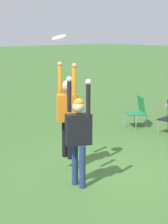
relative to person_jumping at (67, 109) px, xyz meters
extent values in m
plane|color=#3D662D|center=(0.69, 0.30, -1.32)|extent=(120.00, 120.00, 0.00)
cylinder|color=black|center=(-0.09, 0.00, -0.66)|extent=(0.12, 0.12, 0.79)
cylinder|color=black|center=(0.09, 0.00, -0.66)|extent=(0.12, 0.12, 0.79)
cube|color=orange|center=(0.00, 0.00, 0.02)|extent=(0.36, 0.45, 0.56)
sphere|color=#9E704C|center=(0.00, 0.00, 0.44)|extent=(0.22, 0.22, 0.22)
sphere|color=#B7B2AD|center=(0.00, 0.00, 0.50)|extent=(0.18, 0.18, 0.18)
cylinder|color=orange|center=(-0.23, 0.00, 0.60)|extent=(0.08, 0.08, 0.60)
sphere|color=#9E704C|center=(-0.23, 0.00, 0.90)|extent=(0.10, 0.10, 0.10)
cylinder|color=orange|center=(0.23, 0.00, 0.60)|extent=(0.08, 0.08, 0.60)
sphere|color=#9E704C|center=(0.23, 0.00, 0.90)|extent=(0.10, 0.10, 0.10)
cylinder|color=navy|center=(0.71, -0.40, -0.91)|extent=(0.12, 0.12, 0.82)
cylinder|color=navy|center=(0.92, -0.40, -0.91)|extent=(0.12, 0.12, 0.82)
cube|color=black|center=(0.82, -0.40, -0.21)|extent=(0.39, 0.51, 0.58)
sphere|color=beige|center=(0.82, -0.40, 0.22)|extent=(0.22, 0.22, 0.22)
sphere|color=orange|center=(0.82, -0.40, 0.28)|extent=(0.19, 0.19, 0.19)
cylinder|color=black|center=(0.56, -0.40, 0.39)|extent=(0.08, 0.08, 0.61)
sphere|color=beige|center=(0.56, -0.40, 0.70)|extent=(0.10, 0.10, 0.10)
cylinder|color=black|center=(1.08, -0.40, 0.39)|extent=(0.08, 0.08, 0.61)
sphere|color=beige|center=(1.08, -0.40, 0.70)|extent=(0.10, 0.10, 0.10)
cylinder|color=white|center=(0.16, -0.32, 1.45)|extent=(0.28, 0.27, 0.10)
cylinder|color=gray|center=(-1.73, 5.79, -1.11)|extent=(0.02, 0.02, 0.41)
cylinder|color=gray|center=(-0.48, 3.77, -1.10)|extent=(0.02, 0.02, 0.43)
cylinder|color=gray|center=(-0.48, 4.24, -1.10)|extent=(0.02, 0.02, 0.43)
cylinder|color=gray|center=(-1.63, 3.58, -1.09)|extent=(0.02, 0.02, 0.45)
cylinder|color=gray|center=(-1.16, 3.58, -1.09)|extent=(0.02, 0.02, 0.45)
cylinder|color=gray|center=(-1.63, 4.06, -1.09)|extent=(0.02, 0.02, 0.45)
cylinder|color=gray|center=(-1.16, 4.06, -1.09)|extent=(0.02, 0.02, 0.45)
cube|color=#1E753D|center=(-1.39, 3.82, -0.88)|extent=(0.77, 0.77, 0.04)
cube|color=#1E753D|center=(-1.39, 4.08, -0.62)|extent=(0.53, 0.40, 0.48)
camera|label=1|loc=(5.83, -4.77, 1.56)|focal=60.00mm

